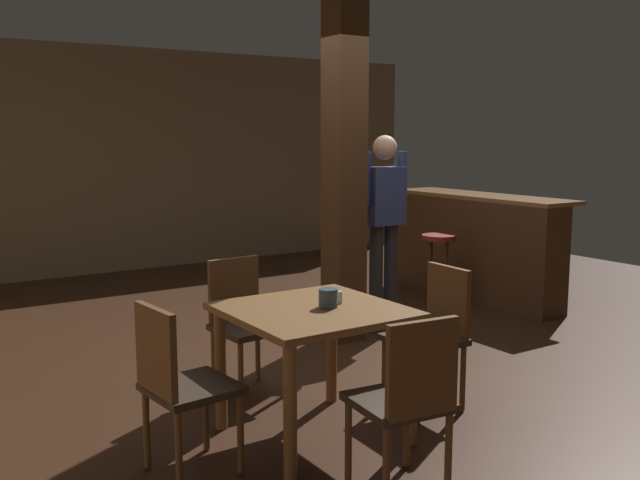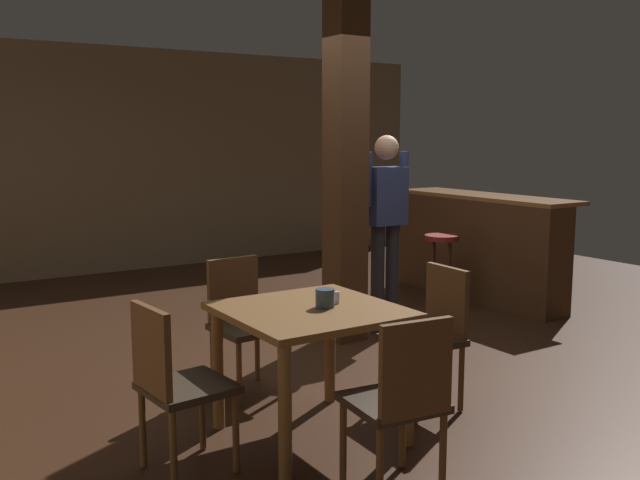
% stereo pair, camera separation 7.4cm
% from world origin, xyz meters
% --- Properties ---
extents(ground_plane, '(10.80, 10.80, 0.00)m').
position_xyz_m(ground_plane, '(0.00, 0.00, 0.00)').
color(ground_plane, '#382114').
extents(wall_back, '(8.00, 0.10, 2.80)m').
position_xyz_m(wall_back, '(0.00, 4.50, 1.40)').
color(wall_back, '#756047').
rests_on(wall_back, ground_plane).
extents(pillar, '(0.28, 0.28, 2.80)m').
position_xyz_m(pillar, '(0.17, 0.43, 1.40)').
color(pillar, '#422816').
rests_on(pillar, ground_plane).
extents(dining_table, '(0.93, 0.93, 0.76)m').
position_xyz_m(dining_table, '(-1.12, -1.10, 0.63)').
color(dining_table, brown).
rests_on(dining_table, ground_plane).
extents(chair_south, '(0.46, 0.46, 0.89)m').
position_xyz_m(chair_south, '(-1.13, -1.93, 0.51)').
color(chair_south, '#2D2319').
rests_on(chair_south, ground_plane).
extents(chair_east, '(0.44, 0.44, 0.89)m').
position_xyz_m(chair_east, '(-0.23, -1.13, 0.51)').
color(chair_east, '#2D2319').
rests_on(chair_east, ground_plane).
extents(chair_west, '(0.46, 0.46, 0.89)m').
position_xyz_m(chair_west, '(-1.95, -1.13, 0.51)').
color(chair_west, '#2D2319').
rests_on(chair_west, ground_plane).
extents(chair_north, '(0.45, 0.45, 0.89)m').
position_xyz_m(chair_north, '(-1.11, -0.21, 0.51)').
color(chair_north, '#2D2319').
rests_on(chair_north, ground_plane).
extents(napkin_cup, '(0.11, 0.11, 0.11)m').
position_xyz_m(napkin_cup, '(-1.04, -1.13, 0.81)').
color(napkin_cup, '#33475B').
rests_on(napkin_cup, dining_table).
extents(salt_shaker, '(0.03, 0.03, 0.07)m').
position_xyz_m(salt_shaker, '(-0.94, -1.10, 0.80)').
color(salt_shaker, silver).
rests_on(salt_shaker, dining_table).
extents(standing_person, '(0.47, 0.21, 1.72)m').
position_xyz_m(standing_person, '(0.61, 0.44, 1.00)').
color(standing_person, navy).
rests_on(standing_person, ground_plane).
extents(bar_counter, '(0.56, 2.17, 1.10)m').
position_xyz_m(bar_counter, '(2.22, 0.93, 0.56)').
color(bar_counter, brown).
rests_on(bar_counter, ground_plane).
extents(bar_stool_near, '(0.34, 0.34, 0.74)m').
position_xyz_m(bar_stool_near, '(1.62, 0.82, 0.55)').
color(bar_stool_near, maroon).
rests_on(bar_stool_near, ground_plane).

